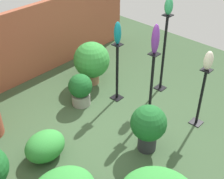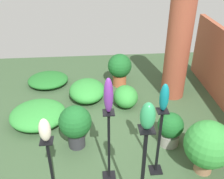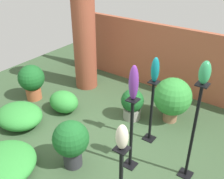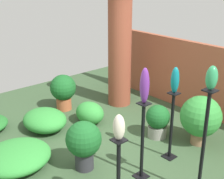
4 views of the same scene
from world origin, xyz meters
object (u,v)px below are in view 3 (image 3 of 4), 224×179
object	(u,v)px
art_vase_violet	(134,83)
potted_plant_near_pillar	(32,80)
pedestal_violet	(131,137)
potted_plant_front_left	(71,141)
pedestal_jade	(192,137)
art_vase_ivory	(122,137)
potted_plant_back_center	(132,103)
art_vase_jade	(205,73)
potted_plant_mid_left	(172,97)
art_vase_teal	(155,70)
pedestal_teal	(151,114)
brick_pillar	(84,36)

from	to	relation	value
art_vase_violet	potted_plant_near_pillar	distance (m)	3.08
pedestal_violet	potted_plant_front_left	world-z (taller)	pedestal_violet
pedestal_jade	pedestal_violet	bearing A→B (deg)	-157.74
art_vase_ivory	potted_plant_back_center	distance (m)	2.34
art_vase_ivory	art_vase_jade	size ratio (longest dim) A/B	1.04
art_vase_violet	potted_plant_mid_left	xyz separation A→B (m)	(-0.00, 1.50, -0.96)
art_vase_teal	potted_plant_mid_left	world-z (taller)	art_vase_teal
potted_plant_near_pillar	pedestal_jade	bearing A→B (deg)	-2.28
pedestal_jade	potted_plant_mid_left	bearing A→B (deg)	124.46
pedestal_violet	potted_plant_mid_left	size ratio (longest dim) A/B	1.35
art_vase_ivory	potted_plant_near_pillar	world-z (taller)	art_vase_ivory
potted_plant_mid_left	potted_plant_back_center	world-z (taller)	potted_plant_mid_left
pedestal_teal	art_vase_jade	xyz separation A→B (m)	(0.86, -0.42, 1.20)
pedestal_violet	art_vase_teal	distance (m)	1.11
potted_plant_back_center	art_vase_violet	bearing A→B (deg)	-59.33
potted_plant_back_center	art_vase_ivory	bearing A→B (deg)	-62.13
brick_pillar	potted_plant_back_center	bearing A→B (deg)	-17.85
pedestal_teal	potted_plant_front_left	distance (m)	1.44
pedestal_jade	potted_plant_front_left	bearing A→B (deg)	-151.36
brick_pillar	art_vase_ivory	distance (m)	3.60
potted_plant_front_left	potted_plant_near_pillar	bearing A→B (deg)	154.99
pedestal_jade	art_vase_teal	xyz separation A→B (m)	(-0.86, 0.42, 0.65)
pedestal_teal	potted_plant_near_pillar	bearing A→B (deg)	-174.39
pedestal_jade	potted_plant_near_pillar	xyz separation A→B (m)	(-3.67, 0.15, -0.26)
potted_plant_front_left	brick_pillar	bearing A→B (deg)	125.75
art_vase_violet	potted_plant_near_pillar	bearing A→B (deg)	170.65
potted_plant_mid_left	potted_plant_back_center	size ratio (longest dim) A/B	1.43
art_vase_violet	pedestal_jade	bearing A→B (deg)	22.26
pedestal_teal	art_vase_ivory	bearing A→B (deg)	-75.23
art_vase_teal	art_vase_jade	distance (m)	1.02
brick_pillar	pedestal_teal	size ratio (longest dim) A/B	2.15
pedestal_teal	potted_plant_back_center	size ratio (longest dim) A/B	1.84
potted_plant_near_pillar	art_vase_ivory	bearing A→B (deg)	-21.32
pedestal_teal	art_vase_violet	xyz separation A→B (m)	(0.06, -0.75, 0.95)
art_vase_teal	pedestal_violet	bearing A→B (deg)	-85.28
pedestal_teal	art_vase_teal	bearing A→B (deg)	180.00
art_vase_ivory	art_vase_teal	bearing A→B (deg)	104.77
art_vase_violet	art_vase_jade	xyz separation A→B (m)	(0.80, 0.33, 0.25)
pedestal_violet	potted_plant_mid_left	bearing A→B (deg)	90.14
potted_plant_near_pillar	potted_plant_front_left	xyz separation A→B (m)	(2.12, -0.99, 0.01)
art_vase_violet	art_vase_jade	bearing A→B (deg)	22.26
pedestal_teal	potted_plant_back_center	world-z (taller)	pedestal_teal
art_vase_teal	art_vase_ivory	xyz separation A→B (m)	(0.40, -1.53, -0.12)
art_vase_violet	potted_plant_back_center	size ratio (longest dim) A/B	0.81
pedestal_jade	potted_plant_front_left	distance (m)	1.78
brick_pillar	potted_plant_front_left	bearing A→B (deg)	-54.25
brick_pillar	art_vase_violet	bearing A→B (deg)	-35.55
pedestal_violet	art_vase_violet	xyz separation A→B (m)	(0.00, 0.00, 0.92)
potted_plant_mid_left	pedestal_teal	bearing A→B (deg)	-94.45
art_vase_teal	potted_plant_front_left	xyz separation A→B (m)	(-0.69, -1.27, -0.90)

